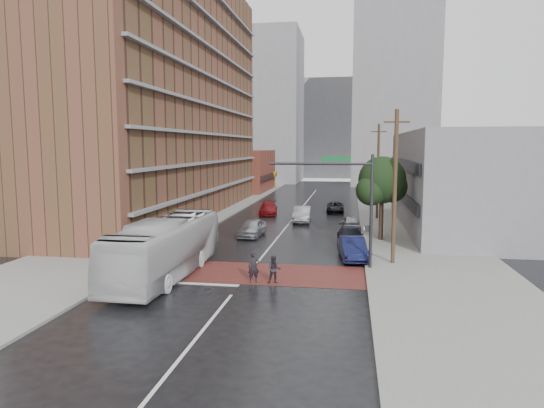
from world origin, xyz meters
The scene contains 24 objects.
ground centered at (0.00, 0.00, 0.00)m, with size 160.00×160.00×0.00m, color black.
crosswalk centered at (0.00, 0.50, 0.01)m, with size 14.00×5.00×0.02m, color maroon.
sidewalk_west centered at (-11.50, 25.00, 0.07)m, with size 9.00×90.00×0.15m, color gray.
sidewalk_east centered at (11.50, 25.00, 0.07)m, with size 9.00×90.00×0.15m, color gray.
apartment_block centered at (-14.00, 24.00, 14.00)m, with size 10.00×44.00×28.00m, color brown.
storefront_west centered at (-12.00, 54.00, 3.50)m, with size 8.00×16.00×7.00m, color brown.
building_east centered at (16.50, 20.00, 4.50)m, with size 11.00×26.00×9.00m, color gray.
distant_tower_west centered at (-14.00, 78.00, 16.00)m, with size 18.00×16.00×32.00m, color gray.
distant_tower_east centered at (14.00, 72.00, 18.00)m, with size 16.00×14.00×36.00m, color gray.
distant_tower_center centered at (0.00, 95.00, 12.00)m, with size 12.00×10.00×24.00m, color gray.
street_tree centered at (8.52, 12.03, 4.73)m, with size 4.20×4.10×6.90m.
signal_mast centered at (5.85, 2.50, 4.73)m, with size 6.50×0.30×7.20m.
utility_pole_near centered at (8.80, 4.00, 5.14)m, with size 1.60×0.26×10.00m.
utility_pole_far centered at (8.80, 24.00, 5.14)m, with size 1.60×0.26×10.00m.
transit_bus centered at (-4.69, -1.00, 1.73)m, with size 2.91×12.43×3.46m, color silver.
pedestrian_a centered at (0.69, -1.50, 0.90)m, with size 0.65×0.43×1.79m, color black.
pedestrian_b centered at (1.86, -1.50, 0.79)m, with size 0.77×0.60×1.58m, color #272127.
car_travel_a centered at (-2.26, 12.35, 0.75)m, with size 1.78×4.42×1.51m, color #B2B5BB.
car_travel_b centered at (1.17, 21.01, 0.79)m, with size 1.68×4.82×1.59m, color #B6B7BE.
car_travel_c centered at (-3.15, 25.83, 0.69)m, with size 1.93×4.74×1.38m, color maroon.
suv_travel centered at (4.29, 29.06, 0.60)m, with size 1.98×4.29×1.19m, color black.
car_parked_near centered at (6.24, 5.14, 0.76)m, with size 1.61×4.60×1.52m, color #12163F.
car_parked_mid centered at (6.08, 10.00, 0.70)m, with size 1.96×4.81×1.40m, color black.
car_parked_far centered at (6.13, 17.00, 0.65)m, with size 1.53×3.81×1.30m, color #989B9F.
Camera 1 is at (6.00, -27.72, 7.67)m, focal length 32.00 mm.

